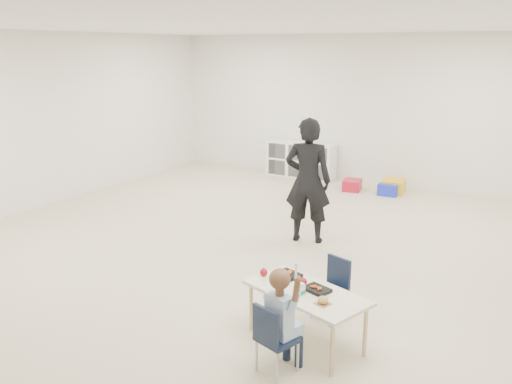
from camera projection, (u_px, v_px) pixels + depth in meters
The scene contains 16 objects.
room at pixel (241, 146), 6.48m from camera, with size 9.00×9.02×2.80m.
table at pixel (306, 316), 4.75m from camera, with size 1.21×0.86×0.50m.
chair_near at pixel (277, 338), 4.31m from camera, with size 0.29×0.27×0.60m, color black, non-canonical shape.
chair_far at pixel (330, 290), 5.16m from camera, with size 0.29×0.27×0.60m, color black, non-canonical shape.
child at pixel (278, 318), 4.27m from camera, with size 0.40×0.40×0.94m, color #A0BCD8, non-canonical shape.
lunch_tray_near at pixel (317, 289), 4.68m from camera, with size 0.22×0.16×0.03m, color black.
lunch_tray_far at pixel (289, 274), 4.99m from camera, with size 0.22×0.16×0.03m, color black.
milk_carton at pixel (300, 289), 4.61m from camera, with size 0.07×0.07×0.10m, color white.
bread_roll at pixel (323, 300), 4.44m from camera, with size 0.09×0.09×0.07m, color tan.
apple_near at pixel (303, 282), 4.78m from camera, with size 0.07×0.07×0.07m, color maroon.
apple_far at pixel (264, 272), 4.99m from camera, with size 0.07×0.07×0.07m, color maroon.
cubby_shelf at pixel (301, 160), 10.92m from camera, with size 1.40×0.40×0.70m, color white.
adult at pixel (308, 181), 7.15m from camera, with size 0.61×0.40×1.67m, color black.
bin_red at pixel (352, 185), 9.93m from camera, with size 0.31×0.40×0.19m, color #B21129.
bin_yellow at pixel (393, 186), 9.77m from camera, with size 0.38×0.49×0.24m, color gold.
bin_blue at pixel (390, 188), 9.66m from camera, with size 0.33×0.43×0.21m, color #192AC2.
Camera 1 is at (3.34, -5.47, 2.54)m, focal length 38.00 mm.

